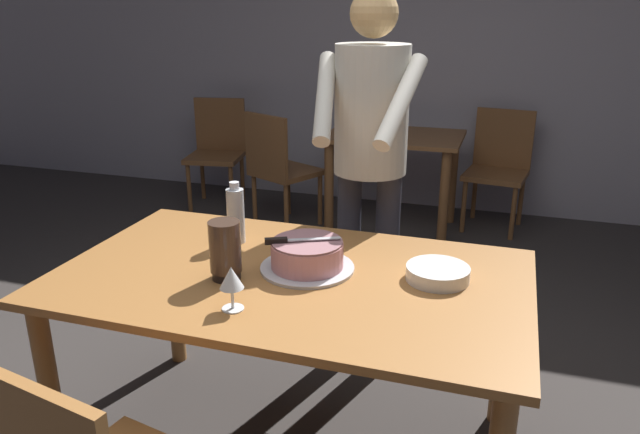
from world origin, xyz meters
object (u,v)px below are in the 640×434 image
(plate_stack, at_px, (438,273))
(hurricane_lamp, at_px, (225,250))
(background_chair_2, at_px, (498,165))
(cake_on_platter, at_px, (307,256))
(background_chair_0, at_px, (279,166))
(wine_glass_near, at_px, (231,279))
(background_table, at_px, (393,156))
(cake_knife, at_px, (287,240))
(water_bottle, at_px, (236,215))
(person_cutting_cake, at_px, (370,145))
(background_chair_1, at_px, (217,148))
(main_dining_table, at_px, (291,299))

(plate_stack, relative_size, hurricane_lamp, 1.05)
(hurricane_lamp, relative_size, background_chair_2, 0.23)
(cake_on_platter, bearing_deg, background_chair_0, 113.95)
(wine_glass_near, height_order, hurricane_lamp, hurricane_lamp)
(background_table, bearing_deg, cake_knife, -87.48)
(water_bottle, relative_size, hurricane_lamp, 1.19)
(person_cutting_cake, distance_m, background_chair_1, 2.78)
(person_cutting_cake, bearing_deg, cake_knife, -101.29)
(cake_knife, xyz_separation_m, person_cutting_cake, (0.14, 0.68, 0.21))
(person_cutting_cake, bearing_deg, background_table, 97.53)
(main_dining_table, height_order, hurricane_lamp, hurricane_lamp)
(cake_knife, height_order, background_table, cake_knife)
(water_bottle, bearing_deg, person_cutting_cake, 48.27)
(person_cutting_cake, bearing_deg, hurricane_lamp, -111.33)
(plate_stack, distance_m, hurricane_lamp, 0.74)
(person_cutting_cake, distance_m, background_table, 1.95)
(main_dining_table, relative_size, cake_on_platter, 4.88)
(background_chair_1, bearing_deg, hurricane_lamp, -62.15)
(background_chair_2, bearing_deg, cake_on_platter, -101.71)
(cake_knife, height_order, water_bottle, water_bottle)
(wine_glass_near, bearing_deg, person_cutting_cake, 79.02)
(hurricane_lamp, bearing_deg, person_cutting_cake, 68.67)
(background_chair_0, relative_size, background_chair_2, 1.00)
(person_cutting_cake, bearing_deg, background_chair_0, 123.62)
(cake_on_platter, bearing_deg, main_dining_table, -129.07)
(cake_knife, distance_m, person_cutting_cake, 0.72)
(main_dining_table, height_order, water_bottle, water_bottle)
(main_dining_table, height_order, background_chair_1, background_chair_1)
(plate_stack, distance_m, water_bottle, 0.83)
(water_bottle, bearing_deg, background_chair_1, 118.87)
(background_chair_1, bearing_deg, background_table, -5.63)
(hurricane_lamp, height_order, background_chair_2, hurricane_lamp)
(hurricane_lamp, relative_size, background_chair_1, 0.23)
(cake_on_platter, height_order, hurricane_lamp, hurricane_lamp)
(wine_glass_near, relative_size, background_chair_0, 0.16)
(plate_stack, bearing_deg, background_chair_1, 130.02)
(wine_glass_near, bearing_deg, hurricane_lamp, 120.94)
(main_dining_table, distance_m, background_table, 2.57)
(hurricane_lamp, xyz_separation_m, background_chair_2, (0.83, 2.97, -0.37))
(water_bottle, height_order, background_chair_2, water_bottle)
(main_dining_table, bearing_deg, background_chair_2, 77.68)
(person_cutting_cake, bearing_deg, background_chair_2, 76.69)
(background_chair_1, bearing_deg, background_chair_0, -29.05)
(main_dining_table, bearing_deg, plate_stack, 12.09)
(wine_glass_near, height_order, background_chair_2, background_chair_2)
(plate_stack, height_order, person_cutting_cake, person_cutting_cake)
(water_bottle, height_order, hurricane_lamp, water_bottle)
(plate_stack, height_order, background_chair_2, background_chair_2)
(main_dining_table, xyz_separation_m, water_bottle, (-0.31, 0.22, 0.21))
(main_dining_table, distance_m, cake_on_platter, 0.17)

